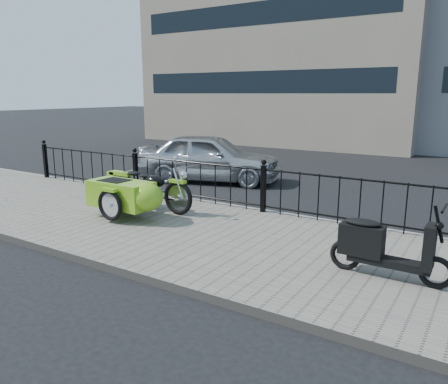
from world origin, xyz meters
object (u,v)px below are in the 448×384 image
Objects in this scene: scooter at (381,247)px; spare_tire at (123,196)px; motorcycle_sidecar at (133,193)px; sedan_car at (210,157)px.

spare_tire is at bearing 174.64° from scooter.
sedan_car reaches higher than motorcycle_sidecar.
sedan_car is at bearing 141.62° from scooter.
sedan_car reaches higher than scooter.
sedan_car is (-1.11, 4.27, 0.10)m from motorcycle_sidecar.
spare_tire is at bearing 162.76° from motorcycle_sidecar.
scooter is (4.73, -0.36, -0.07)m from motorcycle_sidecar.
motorcycle_sidecar is 0.56× the size of sedan_car.
motorcycle_sidecar reaches higher than spare_tire.
scooter is at bearing -4.29° from motorcycle_sidecar.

